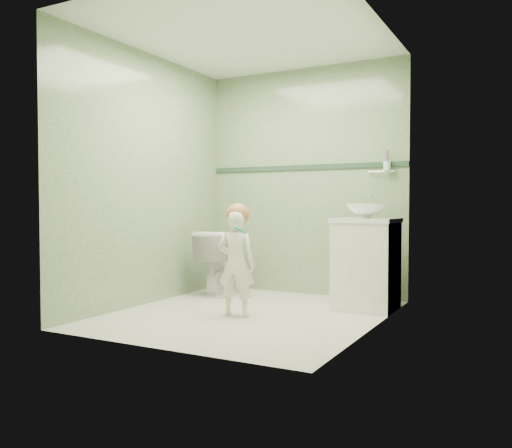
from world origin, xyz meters
The scene contains 12 objects.
ground centered at (0.00, 0.00, 0.00)m, with size 2.50×2.50×0.00m, color beige.
room_shell centered at (0.00, 0.00, 1.20)m, with size 2.50×2.54×2.40m.
trim_stripe centered at (0.00, 1.24, 1.35)m, with size 2.20×0.02×0.05m, color #27442F.
vanity centered at (0.84, 0.70, 0.40)m, with size 0.52×0.50×0.80m, color silver.
counter centered at (0.84, 0.70, 0.81)m, with size 0.54×0.52×0.04m, color white.
basin centered at (0.84, 0.70, 0.89)m, with size 0.37×0.37×0.13m, color white.
faucet centered at (0.84, 0.89, 0.97)m, with size 0.03×0.13×0.18m.
cup_holder centered at (0.89, 1.18, 1.33)m, with size 0.26×0.07×0.21m.
toilet centered at (-0.74, 0.80, 0.34)m, with size 0.38×0.66×0.68m, color white.
toddler centered at (-0.06, -0.11, 0.45)m, with size 0.33×0.22×0.90m, color white.
hair_cap centered at (-0.06, -0.08, 0.86)m, with size 0.20×0.20×0.20m, color #A76E43.
teal_toothbrush centered at (0.04, -0.21, 0.74)m, with size 0.11×0.14×0.08m.
Camera 1 is at (2.21, -4.02, 0.94)m, focal length 37.40 mm.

